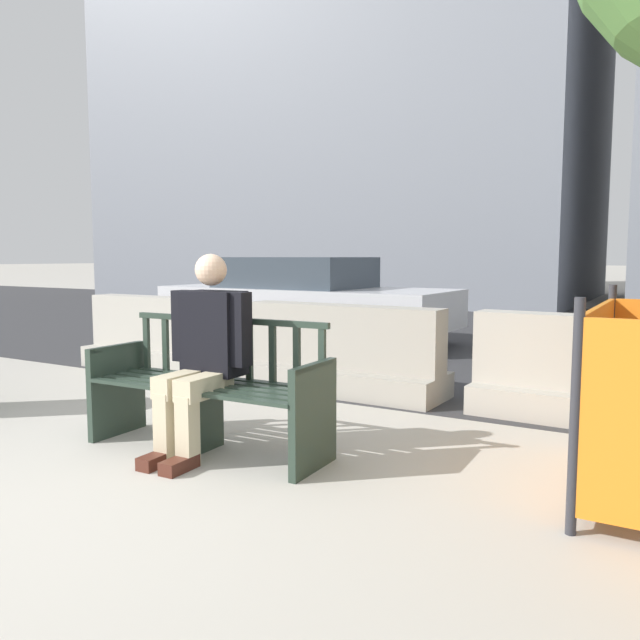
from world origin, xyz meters
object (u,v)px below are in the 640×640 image
jersey_barrier_centre (342,357)px  jersey_barrier_left (163,340)px  jersey_barrier_right (604,380)px  car_sedan_mid (303,298)px  seated_person (205,350)px  street_bench (208,392)px

jersey_barrier_centre → jersey_barrier_left: 2.34m
jersey_barrier_right → car_sedan_mid: (-4.62, 2.98, 0.31)m
car_sedan_mid → jersey_barrier_right: bearing=-32.8°
jersey_barrier_centre → car_sedan_mid: car_sedan_mid is taller
seated_person → car_sedan_mid: size_ratio=0.28×
seated_person → jersey_barrier_right: bearing=44.4°
jersey_barrier_centre → jersey_barrier_right: bearing=1.0°
street_bench → jersey_barrier_left: street_bench is taller
jersey_barrier_centre → street_bench: bearing=-87.6°
jersey_barrier_right → jersey_barrier_centre: bearing=-179.0°
jersey_barrier_centre → jersey_barrier_left: size_ratio=1.01×
street_bench → car_sedan_mid: size_ratio=0.37×
street_bench → jersey_barrier_left: (-2.42, 2.05, -0.06)m
car_sedan_mid → jersey_barrier_left: bearing=-90.1°
jersey_barrier_left → car_sedan_mid: 3.03m
street_bench → jersey_barrier_centre: size_ratio=0.85×
jersey_barrier_left → jersey_barrier_right: (4.63, 0.03, 0.00)m
jersey_barrier_centre → jersey_barrier_right: size_ratio=1.00×
street_bench → car_sedan_mid: (-2.42, 5.06, 0.26)m
street_bench → jersey_barrier_left: 3.17m
jersey_barrier_centre → jersey_barrier_left: (-2.34, 0.01, 0.00)m
seated_person → jersey_barrier_left: 3.25m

